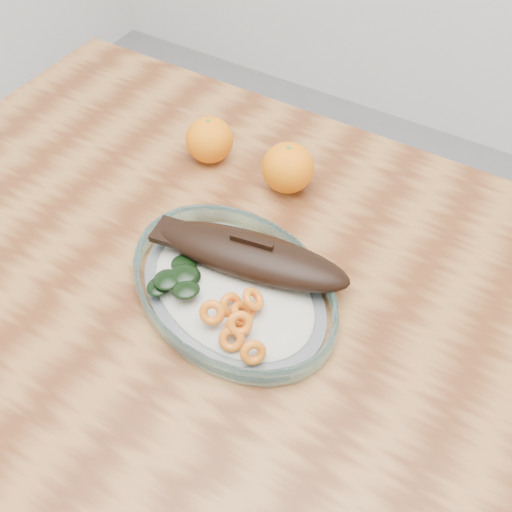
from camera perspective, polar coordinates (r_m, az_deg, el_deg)
name	(u,v)px	position (r m, az deg, el deg)	size (l,w,h in m)	color
ground	(246,496)	(1.53, -0.90, -20.53)	(3.00, 3.00, 0.00)	slate
dining_table	(241,325)	(0.96, -1.36, -6.15)	(1.20, 0.80, 0.75)	#5E2F16
plated_meal	(234,284)	(0.85, -1.98, -2.50)	(0.73, 0.73, 0.08)	white
orange_left	(209,140)	(1.05, -4.16, 10.26)	(0.08, 0.08, 0.08)	#FF6D05
orange_right	(288,168)	(0.99, 2.85, 7.85)	(0.08, 0.08, 0.08)	#FF6D05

